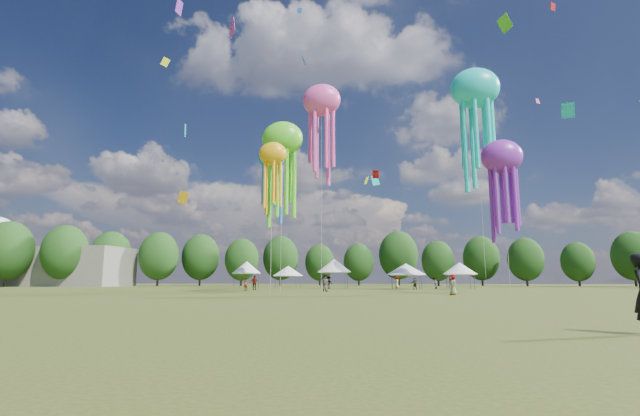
# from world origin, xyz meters

# --- Properties ---
(ground) EXTENTS (300.00, 300.00, 0.00)m
(ground) POSITION_xyz_m (0.00, 0.00, 0.00)
(ground) COLOR #384416
(ground) RESTS_ON ground
(spectator_near) EXTENTS (1.12, 1.08, 1.81)m
(spectator_near) POSITION_xyz_m (-4.60, 35.34, 0.91)
(spectator_near) COLOR gray
(spectator_near) RESTS_ON ground
(spectators_far) EXTENTS (24.89, 34.36, 1.89)m
(spectators_far) POSITION_xyz_m (-0.74, 47.34, 0.86)
(spectators_far) COLOR gray
(spectators_far) RESTS_ON ground
(festival_tents) EXTENTS (37.08, 10.56, 4.43)m
(festival_tents) POSITION_xyz_m (-4.01, 53.96, 3.02)
(festival_tents) COLOR #47474C
(festival_tents) RESTS_ON ground
(show_kites) EXTENTS (33.45, 26.30, 28.01)m
(show_kites) POSITION_xyz_m (2.16, 38.33, 18.25)
(show_kites) COLOR #59E425
(show_kites) RESTS_ON ground
(small_kites) EXTENTS (71.50, 60.63, 45.30)m
(small_kites) POSITION_xyz_m (0.16, 43.64, 30.02)
(small_kites) COLOR #59E425
(small_kites) RESTS_ON ground
(treeline) EXTENTS (201.57, 95.24, 13.43)m
(treeline) POSITION_xyz_m (-3.87, 62.51, 6.54)
(treeline) COLOR #38281C
(treeline) RESTS_ON ground
(hangar) EXTENTS (40.00, 12.00, 8.00)m
(hangar) POSITION_xyz_m (-72.00, 72.00, 4.00)
(hangar) COLOR gray
(hangar) RESTS_ON ground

